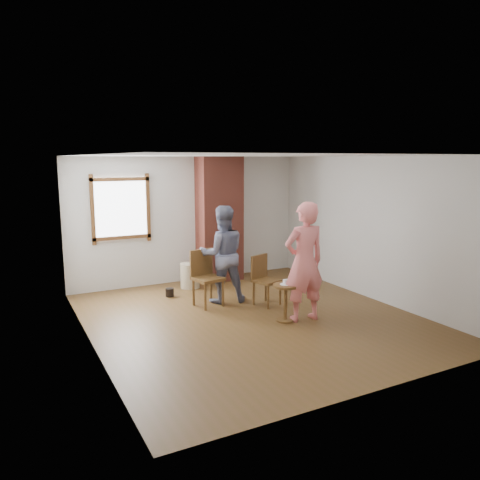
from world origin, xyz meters
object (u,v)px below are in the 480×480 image
stoneware_crock (190,276)px  dining_chair_left (205,274)px  dining_chair_right (264,277)px  person_pink (304,262)px  man (222,254)px  side_table (285,297)px

stoneware_crock → dining_chair_left: dining_chair_left is taller
stoneware_crock → dining_chair_left: (-0.17, -1.17, 0.30)m
dining_chair_right → person_pink: person_pink is taller
dining_chair_left → man: size_ratio=0.56×
man → person_pink: bearing=129.3°
dining_chair_left → dining_chair_right: bearing=-35.9°
man → person_pink: person_pink is taller
dining_chair_right → side_table: (-0.15, -0.93, -0.09)m
dining_chair_left → side_table: size_ratio=1.63×
dining_chair_right → man: (-0.58, 0.48, 0.38)m
dining_chair_right → side_table: bearing=-118.7°
man → person_pink: size_ratio=0.92×
stoneware_crock → man: bearing=-81.0°
dining_chair_right → person_pink: (0.14, -1.00, 0.46)m
stoneware_crock → person_pink: size_ratio=0.26×
stoneware_crock → man: 1.31m
dining_chair_left → dining_chair_right: dining_chair_left is taller
man → side_table: bearing=120.5°
person_pink → man: bearing=-60.6°
stoneware_crock → dining_chair_left: bearing=-98.3°
dining_chair_right → stoneware_crock: bearing=95.8°
dining_chair_left → person_pink: (1.07, -1.45, 0.40)m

